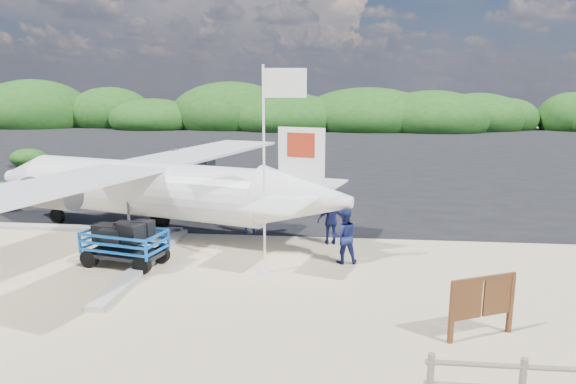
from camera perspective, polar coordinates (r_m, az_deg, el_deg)
name	(u,v)px	position (r m, az deg, el deg)	size (l,w,h in m)	color
ground	(286,289)	(14.22, -0.25, -10.69)	(160.00, 160.00, 0.00)	beige
asphalt_apron	(324,152)	(43.44, 3.98, 4.42)	(90.00, 50.00, 0.04)	#B2B2B2
lagoon	(10,260)	(18.70, -28.48, -6.61)	(9.00, 7.00, 0.40)	#B2B2B2
vegetation_band	(330,129)	(68.31, 4.71, 7.01)	(124.00, 8.00, 4.40)	#B2B2B2
baggage_cart	(126,265)	(16.76, -17.54, -7.74)	(2.60, 1.49, 1.30)	blue
flagpole	(265,272)	(15.42, -2.57, -8.89)	(1.20, 0.50, 6.00)	white
signboard	(479,337)	(12.43, 20.50, -14.89)	(1.75, 0.17, 1.44)	brown
crew_a	(249,211)	(18.99, -4.33, -2.15)	(0.65, 0.43, 1.78)	#151B4F
crew_b	(344,236)	(16.03, 6.26, -4.89)	(0.84, 0.65, 1.73)	#151B4F
crew_c	(331,221)	(17.90, 4.85, -3.24)	(0.96, 0.40, 1.64)	#151B4F
aircraft_large	(519,169)	(37.74, 24.25, 2.34)	(17.60, 17.60, 5.28)	#B2B2B2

